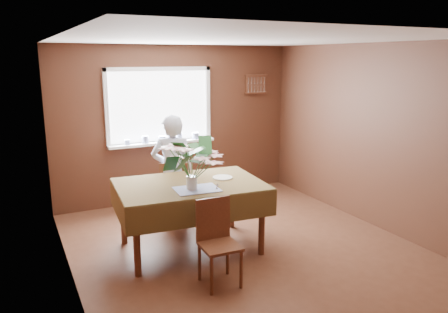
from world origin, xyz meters
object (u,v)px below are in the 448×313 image
chair_far (175,190)px  seated_woman (173,172)px  dining_table (190,192)px  flower_bouquet (191,159)px  chair_near (217,237)px

chair_far → seated_woman: size_ratio=0.58×
seated_woman → dining_table: bearing=104.8°
chair_far → flower_bouquet: (-0.19, -1.10, 0.69)m
chair_near → flower_bouquet: 0.93m
flower_bouquet → seated_woman: bearing=82.2°
chair_far → seated_woman: (-0.04, -0.07, 0.29)m
dining_table → chair_far: (0.11, 0.86, -0.23)m
chair_far → dining_table: bearing=106.4°
dining_table → chair_far: chair_far is taller
chair_far → chair_near: size_ratio=1.02×
chair_far → chair_near: 1.73m
chair_near → dining_table: bearing=88.3°
chair_far → flower_bouquet: size_ratio=1.45×
dining_table → flower_bouquet: bearing=-101.6°
dining_table → seated_woman: size_ratio=1.16×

